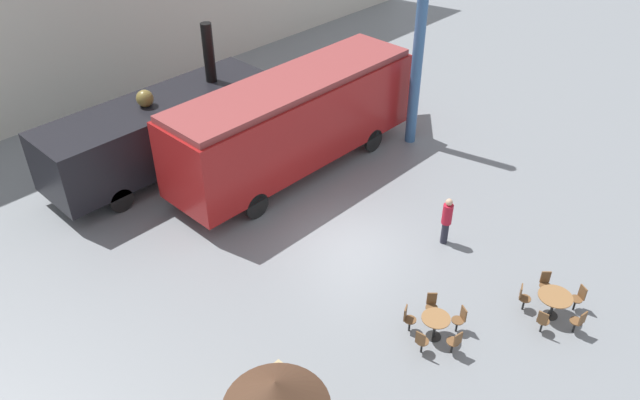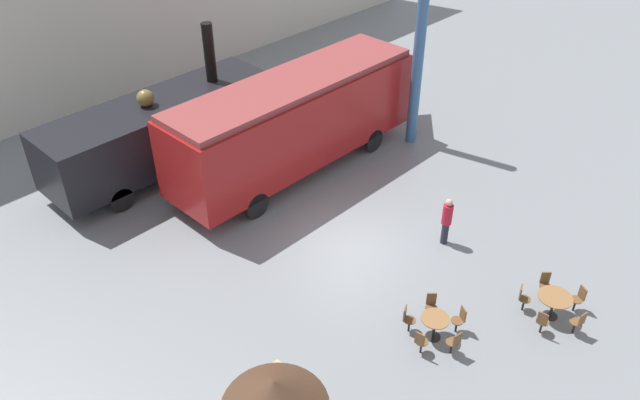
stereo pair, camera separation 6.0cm
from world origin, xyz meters
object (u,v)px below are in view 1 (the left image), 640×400
steam_locomotive (162,128)px  cafe_table_near (555,300)px  cafe_chair_0 (545,282)px  streamlined_locomotive (309,112)px  cafe_table_mid (435,322)px  visitor_person (447,219)px

steam_locomotive → cafe_table_near: size_ratio=9.55×
steam_locomotive → cafe_chair_0: 14.88m
cafe_chair_0 → steam_locomotive: bearing=-118.7°
streamlined_locomotive → cafe_table_near: streamlined_locomotive is taller
cafe_table_mid → steam_locomotive: bearing=89.9°
cafe_table_mid → cafe_table_near: bearing=-33.1°
cafe_table_mid → visitor_person: size_ratio=0.46×
streamlined_locomotive → cafe_table_mid: streamlined_locomotive is taller
cafe_table_mid → cafe_chair_0: size_ratio=0.93×
cafe_table_near → cafe_chair_0: (0.63, 0.59, -0.13)m
cafe_chair_0 → visitor_person: size_ratio=0.49×
cafe_chair_0 → visitor_person: 3.68m
streamlined_locomotive → cafe_chair_0: size_ratio=14.61×
steam_locomotive → cafe_table_mid: (-0.03, -12.96, -1.20)m
visitor_person → streamlined_locomotive: bearing=85.0°
steam_locomotive → visitor_person: 11.37m
visitor_person → cafe_table_near: bearing=-99.0°
cafe_chair_0 → cafe_table_near: bearing=0.0°
cafe_chair_0 → visitor_person: bearing=-133.7°
steam_locomotive → streamlined_locomotive: (4.32, -3.74, 0.44)m
streamlined_locomotive → cafe_table_mid: 10.33m
streamlined_locomotive → cafe_chair_0: streamlined_locomotive is taller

